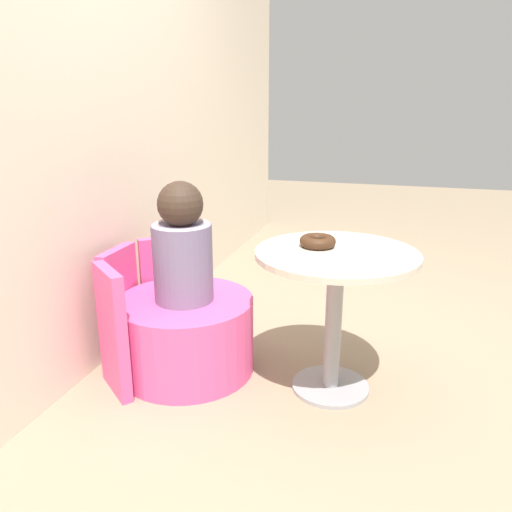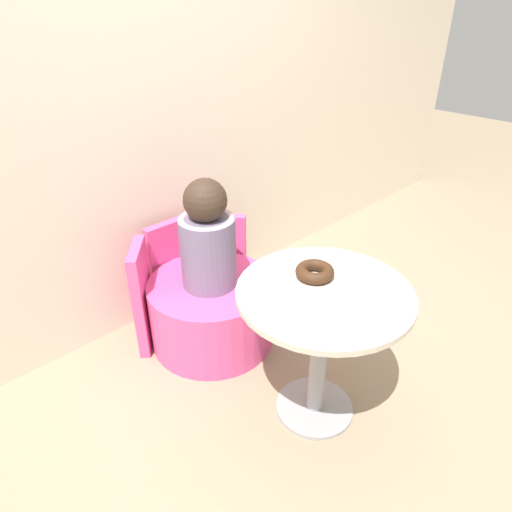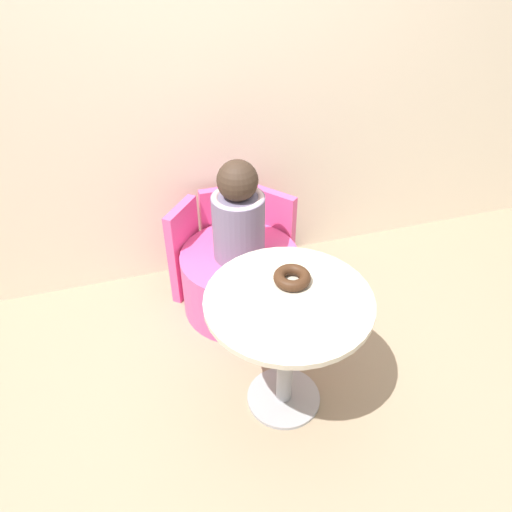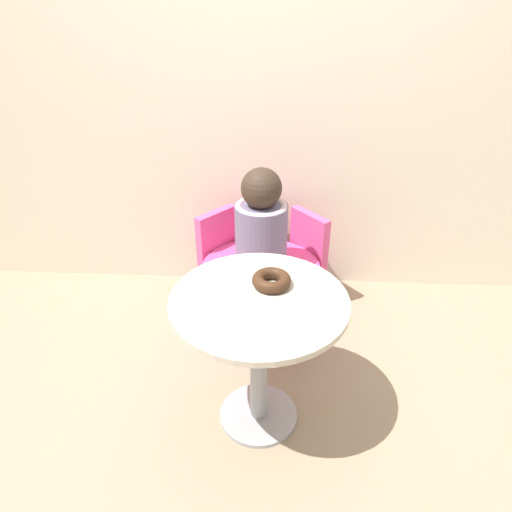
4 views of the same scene
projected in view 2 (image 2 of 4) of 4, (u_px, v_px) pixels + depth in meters
name	position (u px, v px, depth m)	size (l,w,h in m)	color
ground_plane	(305.00, 416.00, 1.99)	(12.00, 12.00, 0.00)	gray
back_wall	(133.00, 93.00, 2.09)	(6.00, 0.06, 2.40)	beige
round_table	(322.00, 321.00, 1.78)	(0.67, 0.67, 0.64)	#99999E
tub_chair	(212.00, 311.00, 2.35)	(0.63, 0.63, 0.35)	#E54C8C
booth_backrest	(181.00, 274.00, 2.46)	(0.73, 0.27, 0.57)	#E54C8C
child_figure	(207.00, 239.00, 2.14)	(0.27, 0.27, 0.54)	slate
donut	(315.00, 272.00, 1.78)	(0.15, 0.15, 0.05)	#3D2314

